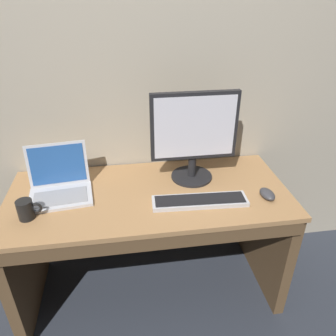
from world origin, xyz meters
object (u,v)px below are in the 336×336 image
at_px(external_monitor, 194,134).
at_px(coffee_mug, 26,210).
at_px(wired_keyboard, 200,201).
at_px(computer_mouse, 267,194).
at_px(laptop_silver, 60,185).

distance_m(external_monitor, coffee_mug, 0.89).
distance_m(wired_keyboard, computer_mouse, 0.35).
distance_m(laptop_silver, external_monitor, 0.74).
bearing_deg(coffee_mug, laptop_silver, 56.12).
bearing_deg(coffee_mug, computer_mouse, -0.18).
bearing_deg(wired_keyboard, external_monitor, 87.17).
xyz_separation_m(wired_keyboard, computer_mouse, (0.35, -0.00, 0.01)).
height_order(external_monitor, coffee_mug, external_monitor).
relative_size(laptop_silver, wired_keyboard, 0.70).
height_order(laptop_silver, computer_mouse, laptop_silver).
relative_size(wired_keyboard, computer_mouse, 4.40).
bearing_deg(computer_mouse, coffee_mug, 174.36).
relative_size(laptop_silver, coffee_mug, 2.96).
bearing_deg(laptop_silver, coffee_mug, -123.88).
distance_m(laptop_silver, coffee_mug, 0.23).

